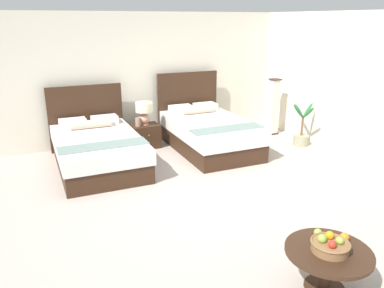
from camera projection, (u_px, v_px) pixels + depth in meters
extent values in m
cube|color=#AEA196|center=(206.00, 202.00, 5.35)|extent=(10.17, 10.05, 0.02)
cube|color=silver|center=(134.00, 78.00, 7.71)|extent=(10.17, 0.12, 2.56)
cube|color=silver|center=(365.00, 88.00, 6.62)|extent=(0.12, 5.65, 2.56)
cube|color=#362114|center=(99.00, 159.00, 6.51)|extent=(1.37, 2.15, 0.31)
cube|color=silver|center=(98.00, 143.00, 6.43)|extent=(1.41, 2.19, 0.24)
cube|color=#362114|center=(86.00, 118.00, 7.31)|extent=(1.39, 0.10, 1.24)
cube|color=silver|center=(73.00, 123.00, 6.95)|extent=(0.48, 0.31, 0.14)
cube|color=silver|center=(105.00, 120.00, 7.17)|extent=(0.48, 0.31, 0.14)
cylinder|color=beige|center=(91.00, 124.00, 6.85)|extent=(0.73, 0.17, 0.15)
cube|color=slate|center=(104.00, 146.00, 5.91)|extent=(1.38, 0.44, 0.01)
cube|color=#362114|center=(210.00, 142.00, 7.38)|extent=(1.32, 2.15, 0.32)
cube|color=silver|center=(210.00, 127.00, 7.29)|extent=(1.36, 2.19, 0.28)
cube|color=#362114|center=(188.00, 104.00, 8.17)|extent=(1.34, 0.10, 1.37)
cube|color=silver|center=(181.00, 109.00, 7.81)|extent=(0.46, 0.31, 0.14)
cube|color=silver|center=(205.00, 107.00, 8.02)|extent=(0.46, 0.31, 0.14)
cylinder|color=beige|center=(198.00, 110.00, 7.71)|extent=(0.69, 0.17, 0.15)
cube|color=slate|center=(227.00, 129.00, 6.65)|extent=(1.33, 0.43, 0.01)
cube|color=#362114|center=(146.00, 136.00, 7.52)|extent=(0.53, 0.39, 0.46)
sphere|color=tan|center=(149.00, 135.00, 7.31)|extent=(0.02, 0.02, 0.02)
cylinder|color=tan|center=(145.00, 124.00, 7.46)|extent=(0.16, 0.16, 0.02)
ellipsoid|color=tan|center=(145.00, 119.00, 7.42)|extent=(0.21, 0.21, 0.20)
cylinder|color=#99844C|center=(144.00, 113.00, 7.39)|extent=(0.02, 0.02, 0.04)
cylinder|color=beige|center=(144.00, 107.00, 7.35)|extent=(0.33, 0.33, 0.18)
cylinder|color=#9C7B67|center=(138.00, 122.00, 7.32)|extent=(0.10, 0.10, 0.16)
torus|color=#9C7B67|center=(138.00, 118.00, 7.29)|extent=(0.10, 0.10, 0.01)
cylinder|color=#362114|center=(324.00, 287.00, 3.61)|extent=(0.37, 0.37, 0.02)
cylinder|color=#362114|center=(326.00, 271.00, 3.55)|extent=(0.11, 0.11, 0.38)
cylinder|color=#362114|center=(329.00, 252.00, 3.49)|extent=(0.79, 0.79, 0.04)
cylinder|color=brown|center=(330.00, 247.00, 3.46)|extent=(0.33, 0.33, 0.09)
torus|color=brown|center=(331.00, 243.00, 3.44)|extent=(0.35, 0.35, 0.02)
sphere|color=#8FB33F|center=(340.00, 241.00, 3.42)|extent=(0.07, 0.07, 0.07)
sphere|color=orange|center=(330.00, 235.00, 3.50)|extent=(0.08, 0.08, 0.08)
sphere|color=#89B341|center=(322.00, 239.00, 3.45)|extent=(0.08, 0.08, 0.08)
sphere|color=red|center=(332.00, 244.00, 3.36)|extent=(0.07, 0.07, 0.07)
sphere|color=#8FB546|center=(318.00, 233.00, 3.70)|extent=(0.08, 0.08, 0.08)
sphere|color=orange|center=(344.00, 237.00, 3.61)|extent=(0.09, 0.09, 0.09)
cube|color=#3B2526|center=(272.00, 133.00, 8.47)|extent=(0.21, 0.21, 0.03)
cube|color=beige|center=(273.00, 107.00, 8.29)|extent=(0.17, 0.17, 1.16)
cube|color=#3B2526|center=(275.00, 79.00, 8.10)|extent=(0.21, 0.21, 0.02)
cylinder|color=gray|center=(301.00, 140.00, 7.68)|extent=(0.30, 0.30, 0.21)
cylinder|color=brown|center=(302.00, 127.00, 7.59)|extent=(0.04, 0.04, 0.36)
ellipsoid|color=#2B6D37|center=(308.00, 110.00, 7.54)|extent=(0.27, 0.07, 0.31)
ellipsoid|color=#2B6D37|center=(299.00, 111.00, 7.62)|extent=(0.07, 0.31, 0.27)
ellipsoid|color=#2B6D37|center=(298.00, 111.00, 7.43)|extent=(0.31, 0.07, 0.34)
ellipsoid|color=#2B6D37|center=(308.00, 113.00, 7.35)|extent=(0.10, 0.36, 0.32)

